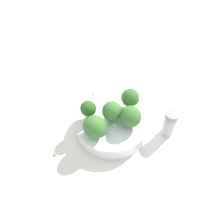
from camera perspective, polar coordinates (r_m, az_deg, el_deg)
name	(u,v)px	position (r m, az deg, el deg)	size (l,w,h in m)	color
ground_plane	(112,129)	(0.59, 0.00, -4.51)	(3.00, 3.00, 0.00)	silver
bowl	(112,125)	(0.57, 0.00, -3.30)	(0.19, 0.19, 0.04)	silver
broccoli_floret_0	(130,117)	(0.52, 4.83, -1.27)	(0.05, 0.05, 0.06)	#7A9E5B
broccoli_floret_1	(112,112)	(0.53, 0.09, 0.07)	(0.05, 0.05, 0.06)	#7A9E5B
broccoli_floret_2	(130,98)	(0.56, 4.80, 3.66)	(0.05, 0.05, 0.06)	#84AD66
broccoli_floret_3	(95,127)	(0.50, -4.57, -3.87)	(0.05, 0.05, 0.06)	#8EB770
broccoli_floret_4	(88,109)	(0.53, -6.21, 0.69)	(0.04, 0.04, 0.06)	#84AD66
pepper_shaker	(169,124)	(0.57, 14.76, -2.94)	(0.03, 0.03, 0.08)	#B2B7BC
almond_crumb_0	(127,93)	(0.67, 3.84, 5.00)	(0.01, 0.01, 0.01)	olive
almond_crumb_1	(54,152)	(0.56, -14.93, -10.08)	(0.01, 0.01, 0.01)	#AD7F4C
almond_crumb_2	(93,94)	(0.67, -4.97, 4.80)	(0.01, 0.00, 0.01)	#AD7F4C
almond_crumb_3	(162,128)	(0.60, 13.05, -4.11)	(0.01, 0.01, 0.01)	#AD7F4C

